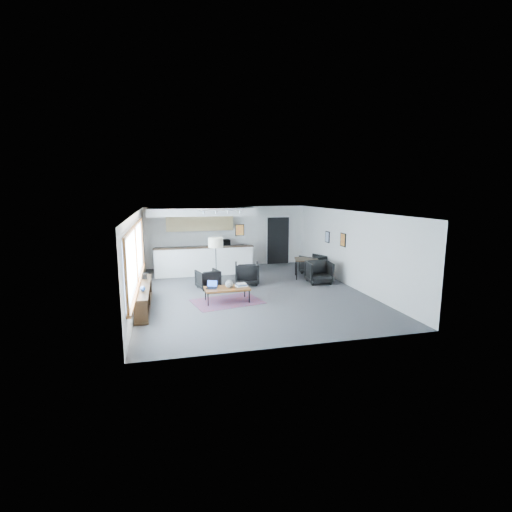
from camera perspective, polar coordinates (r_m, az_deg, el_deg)
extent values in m
cube|color=#4A4A4C|center=(12.24, -0.88, -5.48)|extent=(7.00, 9.00, 0.01)
cube|color=white|center=(11.82, -0.91, 6.82)|extent=(7.00, 9.00, 0.01)
cube|color=silver|center=(16.34, -4.45, 3.04)|extent=(7.00, 0.01, 2.60)
cube|color=silver|center=(7.73, 6.65, -4.69)|extent=(7.00, 0.01, 2.60)
cube|color=silver|center=(11.70, -17.87, -0.13)|extent=(0.01, 9.00, 2.60)
cube|color=silver|center=(13.19, 14.12, 1.14)|extent=(0.01, 9.00, 2.60)
cube|color=#8CBFFF|center=(10.77, -18.06, 0.12)|extent=(0.02, 5.80, 1.55)
cube|color=brown|center=(10.93, -17.68, -4.01)|extent=(0.10, 5.95, 0.06)
cube|color=brown|center=(10.67, -18.18, 4.36)|extent=(0.06, 5.95, 0.06)
cube|color=brown|center=(7.94, -19.36, -3.32)|extent=(0.06, 0.06, 1.60)
cube|color=brown|center=(10.77, -17.95, 0.12)|extent=(0.06, 0.06, 1.60)
cube|color=brown|center=(13.64, -17.13, 2.13)|extent=(0.06, 0.06, 1.60)
cube|color=black|center=(10.84, -16.95, -4.52)|extent=(0.35, 3.00, 0.05)
cube|color=black|center=(10.99, -16.80, -7.40)|extent=(0.35, 3.00, 0.05)
cube|color=black|center=(9.53, -17.30, -8.33)|extent=(0.33, 0.04, 0.55)
cube|color=black|center=(10.92, -16.87, -5.99)|extent=(0.33, 0.04, 0.55)
cube|color=black|center=(12.32, -16.54, -4.18)|extent=(0.33, 0.04, 0.55)
cube|color=#3359A5|center=(9.72, -17.20, -8.93)|extent=(0.18, 0.04, 0.20)
cube|color=silver|center=(9.88, -17.15, -8.56)|extent=(0.18, 0.04, 0.22)
cube|color=maroon|center=(10.04, -17.10, -8.21)|extent=(0.18, 0.04, 0.24)
cube|color=black|center=(10.20, -17.05, -8.02)|extent=(0.18, 0.04, 0.20)
cube|color=#3359A5|center=(10.36, -17.00, -7.69)|extent=(0.18, 0.04, 0.22)
cube|color=silver|center=(10.52, -16.95, -7.36)|extent=(0.18, 0.04, 0.24)
cube|color=maroon|center=(10.69, -16.90, -7.20)|extent=(0.18, 0.04, 0.20)
cube|color=black|center=(10.85, -16.86, -6.89)|extent=(0.18, 0.04, 0.22)
cube|color=#3359A5|center=(11.01, -16.82, -6.59)|extent=(0.18, 0.03, 0.24)
cube|color=silver|center=(11.18, -16.77, -6.44)|extent=(0.18, 0.03, 0.20)
cube|color=maroon|center=(11.34, -16.74, -6.16)|extent=(0.18, 0.03, 0.22)
cube|color=black|center=(11.50, -16.70, -5.88)|extent=(0.18, 0.04, 0.24)
cube|color=black|center=(11.59, -16.78, -3.00)|extent=(0.14, 0.02, 0.18)
sphere|color=#264C99|center=(10.24, -17.03, -4.82)|extent=(0.14, 0.14, 0.14)
cube|color=white|center=(14.53, -7.91, -0.87)|extent=(3.80, 0.25, 1.10)
cube|color=black|center=(14.43, -7.96, 1.31)|extent=(3.85, 0.32, 0.04)
cube|color=white|center=(15.96, -8.45, -0.28)|extent=(3.80, 0.60, 0.90)
cube|color=#2D2D2D|center=(15.89, -8.49, 1.35)|extent=(3.82, 0.62, 0.04)
cube|color=tan|center=(15.92, -8.64, 5.13)|extent=(2.80, 0.35, 0.70)
cube|color=white|center=(15.19, -8.44, 6.81)|extent=(4.20, 1.80, 0.30)
cube|color=black|center=(14.57, -2.53, 4.02)|extent=(0.35, 0.03, 0.45)
cube|color=orange|center=(14.56, -2.52, 4.01)|extent=(0.30, 0.01, 0.40)
cube|color=black|center=(16.82, 3.37, 2.39)|extent=(1.00, 0.12, 2.10)
cube|color=white|center=(16.68, 1.65, 2.34)|extent=(0.06, 0.10, 2.10)
cube|color=white|center=(16.98, 5.04, 2.45)|extent=(0.06, 0.10, 2.10)
cube|color=white|center=(16.72, 3.40, 6.03)|extent=(1.10, 0.10, 0.06)
cube|color=silver|center=(13.87, -5.40, 7.04)|extent=(1.60, 0.04, 0.04)
cylinder|color=silver|center=(13.79, -8.08, 6.64)|extent=(0.07, 0.07, 0.09)
cylinder|color=silver|center=(13.85, -6.22, 6.69)|extent=(0.07, 0.07, 0.09)
cylinder|color=silver|center=(13.91, -4.37, 6.74)|extent=(0.07, 0.07, 0.09)
cylinder|color=silver|center=(13.99, -2.54, 6.77)|extent=(0.07, 0.07, 0.09)
cube|color=black|center=(13.49, 13.24, 2.44)|extent=(0.03, 0.38, 0.48)
cube|color=orange|center=(13.48, 13.19, 2.43)|extent=(0.00, 0.32, 0.42)
cube|color=black|center=(14.65, 10.93, 2.90)|extent=(0.03, 0.34, 0.44)
cube|color=#859FC5|center=(14.65, 10.88, 2.89)|extent=(0.00, 0.28, 0.38)
cube|color=#582F44|center=(11.15, -4.46, -6.99)|extent=(2.21, 1.74, 0.01)
cube|color=brown|center=(11.04, -4.49, -5.01)|extent=(1.32, 0.73, 0.05)
cube|color=black|center=(10.73, -7.39, -6.69)|extent=(0.03, 0.03, 0.38)
cube|color=black|center=(11.30, -7.79, -5.83)|extent=(0.03, 0.03, 0.38)
cube|color=black|center=(10.94, -1.05, -6.28)|extent=(0.03, 0.03, 0.38)
cube|color=black|center=(11.50, -1.77, -5.47)|extent=(0.03, 0.03, 0.38)
cube|color=black|center=(10.76, -4.20, -5.57)|extent=(1.25, 0.05, 0.03)
cube|color=black|center=(11.34, -4.76, -4.77)|extent=(1.25, 0.05, 0.03)
cube|color=black|center=(11.01, -6.83, -4.92)|extent=(0.36, 0.31, 0.02)
cube|color=black|center=(11.09, -6.74, -4.21)|extent=(0.31, 0.15, 0.20)
cube|color=blue|center=(11.08, -6.74, -4.22)|extent=(0.28, 0.13, 0.18)
sphere|color=gray|center=(10.99, -4.12, -4.30)|extent=(0.24, 0.24, 0.24)
cube|color=silver|center=(11.15, -2.26, -4.60)|extent=(0.36, 0.30, 0.04)
cube|color=#3359A5|center=(11.14, -2.26, -4.42)|extent=(0.32, 0.28, 0.03)
cube|color=silver|center=(11.11, -2.28, -4.30)|extent=(0.30, 0.25, 0.03)
cube|color=#E5590C|center=(10.80, -3.54, -5.19)|extent=(0.11, 0.11, 0.01)
imported|color=black|center=(12.60, -7.42, -3.42)|extent=(0.84, 0.81, 0.71)
imported|color=black|center=(13.12, -1.41, -2.51)|extent=(0.95, 0.90, 0.85)
cylinder|color=black|center=(12.69, -6.10, -4.87)|extent=(0.40, 0.40, 0.03)
cylinder|color=black|center=(12.52, -6.16, -1.60)|extent=(0.03, 0.03, 1.46)
cylinder|color=beige|center=(12.39, -6.23, 2.07)|extent=(0.65, 0.65, 0.32)
cube|color=black|center=(14.12, 7.78, -0.52)|extent=(1.08, 1.08, 0.04)
cylinder|color=black|center=(13.78, 6.28, -2.28)|extent=(0.05, 0.05, 0.69)
cylinder|color=black|center=(14.54, 6.12, -1.65)|extent=(0.05, 0.05, 0.69)
cylinder|color=black|center=(13.85, 9.46, -2.30)|extent=(0.05, 0.05, 0.69)
cylinder|color=black|center=(14.60, 9.13, -1.67)|extent=(0.05, 0.05, 0.69)
imported|color=black|center=(13.43, 9.68, -2.59)|extent=(0.78, 0.73, 0.74)
imported|color=black|center=(14.86, 8.77, -1.40)|extent=(0.90, 0.88, 0.72)
imported|color=black|center=(15.99, -4.95, 2.15)|extent=(0.51, 0.31, 0.33)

